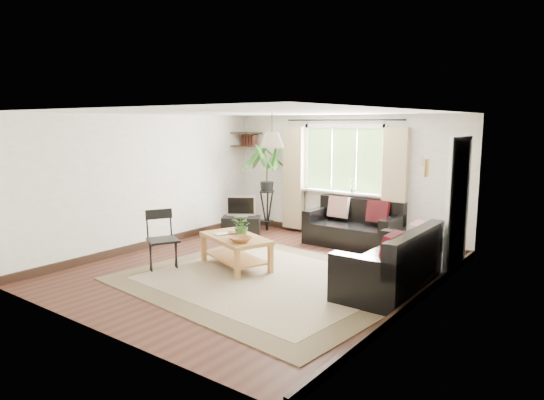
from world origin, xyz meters
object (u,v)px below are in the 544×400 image
Objects in this scene: palm_stand at (267,188)px; coffee_table at (236,252)px; sofa_right at (389,261)px; folding_chair at (163,241)px; tv_stand at (241,226)px; sofa_back at (353,224)px.

coffee_table is at bearing -63.30° from palm_stand.
folding_chair reaches higher than sofa_right.
tv_stand is at bearing -97.00° from palm_stand.
palm_stand is at bearing 49.30° from tv_stand.
sofa_back is at bearing -2.00° from palm_stand.
tv_stand is 0.81× the size of folding_chair.
sofa_back is 3.51m from folding_chair.
palm_stand is 1.98× the size of folding_chair.
folding_chair is (0.41, -3.18, -0.45)m from palm_stand.
tv_stand is (-1.30, 1.67, -0.05)m from coffee_table.
tv_stand is (-3.66, 1.24, -0.22)m from sofa_right.
tv_stand is at bearing 127.91° from coffee_table.
sofa_back is 0.96× the size of sofa_right.
sofa_back is 2.24m from tv_stand.
folding_chair is at bearing -112.04° from tv_stand.
coffee_table is 2.11m from tv_stand.
sofa_back is 2.48m from coffee_table.
coffee_table is at bearing -80.20° from sofa_right.
palm_stand reaches higher than sofa_right.
palm_stand reaches higher than sofa_back.
sofa_back reaches higher than tv_stand.
sofa_right is (1.52, -1.90, 0.02)m from sofa_back.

